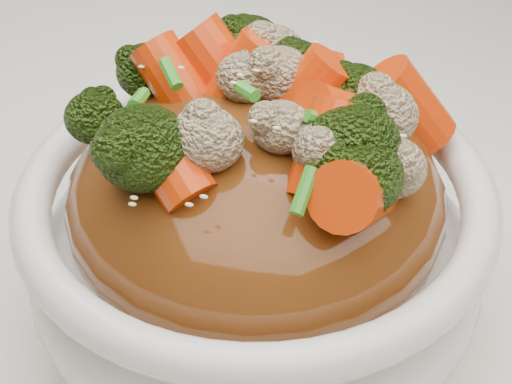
% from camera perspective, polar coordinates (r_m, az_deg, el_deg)
% --- Properties ---
extents(tablecloth, '(1.20, 0.80, 0.04)m').
position_cam_1_polar(tablecloth, '(0.50, -0.06, -4.75)').
color(tablecloth, white).
rests_on(tablecloth, dining_table).
extents(bowl, '(0.32, 0.32, 0.09)m').
position_cam_1_polar(bowl, '(0.41, -0.00, -3.84)').
color(bowl, white).
rests_on(bowl, tablecloth).
extents(sauce_base, '(0.25, 0.25, 0.10)m').
position_cam_1_polar(sauce_base, '(0.39, -0.00, -0.37)').
color(sauce_base, '#5E3010').
rests_on(sauce_base, bowl).
extents(carrots, '(0.25, 0.25, 0.05)m').
position_cam_1_polar(carrots, '(0.35, -0.00, 8.24)').
color(carrots, '#E23C07').
rests_on(carrots, sauce_base).
extents(broccoli, '(0.25, 0.25, 0.05)m').
position_cam_1_polar(broccoli, '(0.35, -0.00, 8.09)').
color(broccoli, black).
rests_on(broccoli, sauce_base).
extents(cauliflower, '(0.25, 0.25, 0.04)m').
position_cam_1_polar(cauliflower, '(0.35, -0.00, 7.78)').
color(cauliflower, tan).
rests_on(cauliflower, sauce_base).
extents(scallions, '(0.19, 0.19, 0.02)m').
position_cam_1_polar(scallions, '(0.35, -0.00, 8.39)').
color(scallions, '#2E8E20').
rests_on(scallions, sauce_base).
extents(sesame_seeds, '(0.23, 0.23, 0.01)m').
position_cam_1_polar(sesame_seeds, '(0.35, -0.00, 8.39)').
color(sesame_seeds, beige).
rests_on(sesame_seeds, sauce_base).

